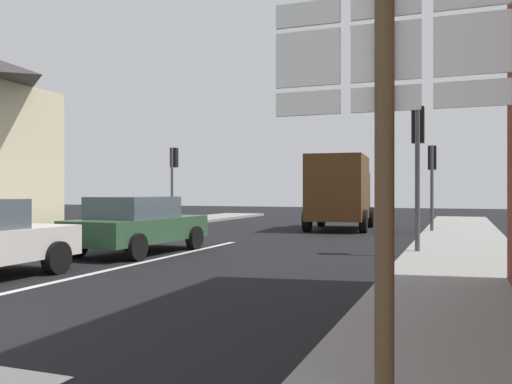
{
  "coord_description": "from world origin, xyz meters",
  "views": [
    {
      "loc": [
        6.7,
        -3.73,
        1.61
      ],
      "look_at": [
        1.63,
        9.75,
        1.59
      ],
      "focal_mm": 38.18,
      "sensor_mm": 36.0,
      "label": 1
    }
  ],
  "objects_px": {
    "traffic_light_far_right": "(432,169)",
    "delivery_truck": "(340,190)",
    "sedan_far": "(138,224)",
    "route_sign_post": "(385,137)",
    "traffic_light_near_right": "(418,145)",
    "traffic_light_far_left": "(174,168)"
  },
  "relations": [
    {
      "from": "traffic_light_near_right",
      "to": "traffic_light_far_right",
      "type": "height_order",
      "value": "traffic_light_near_right"
    },
    {
      "from": "sedan_far",
      "to": "route_sign_post",
      "type": "xyz_separation_m",
      "value": [
        7.31,
        -8.12,
        1.24
      ]
    },
    {
      "from": "route_sign_post",
      "to": "traffic_light_near_right",
      "type": "xyz_separation_m",
      "value": [
        -0.47,
        10.07,
        0.75
      ]
    },
    {
      "from": "sedan_far",
      "to": "route_sign_post",
      "type": "relative_size",
      "value": 1.34
    },
    {
      "from": "traffic_light_near_right",
      "to": "traffic_light_far_left",
      "type": "distance_m",
      "value": 14.04
    },
    {
      "from": "delivery_truck",
      "to": "route_sign_post",
      "type": "bearing_deg",
      "value": -77.23
    },
    {
      "from": "sedan_far",
      "to": "traffic_light_far_left",
      "type": "relative_size",
      "value": 1.18
    },
    {
      "from": "sedan_far",
      "to": "traffic_light_far_right",
      "type": "distance_m",
      "value": 11.7
    },
    {
      "from": "delivery_truck",
      "to": "route_sign_post",
      "type": "distance_m",
      "value": 18.97
    },
    {
      "from": "route_sign_post",
      "to": "sedan_far",
      "type": "bearing_deg",
      "value": 131.99
    },
    {
      "from": "traffic_light_near_right",
      "to": "traffic_light_far_left",
      "type": "relative_size",
      "value": 1.03
    },
    {
      "from": "sedan_far",
      "to": "traffic_light_far_left",
      "type": "distance_m",
      "value": 11.26
    },
    {
      "from": "delivery_truck",
      "to": "route_sign_post",
      "type": "xyz_separation_m",
      "value": [
        4.19,
        -18.5,
        0.35
      ]
    },
    {
      "from": "delivery_truck",
      "to": "traffic_light_far_right",
      "type": "distance_m",
      "value": 3.95
    },
    {
      "from": "delivery_truck",
      "to": "traffic_light_near_right",
      "type": "height_order",
      "value": "traffic_light_near_right"
    },
    {
      "from": "traffic_light_far_right",
      "to": "delivery_truck",
      "type": "bearing_deg",
      "value": 164.34
    },
    {
      "from": "sedan_far",
      "to": "traffic_light_far_right",
      "type": "height_order",
      "value": "traffic_light_far_right"
    },
    {
      "from": "traffic_light_far_right",
      "to": "route_sign_post",
      "type": "bearing_deg",
      "value": -88.45
    },
    {
      "from": "traffic_light_near_right",
      "to": "traffic_light_far_right",
      "type": "bearing_deg",
      "value": 90.0
    },
    {
      "from": "sedan_far",
      "to": "route_sign_post",
      "type": "distance_m",
      "value": 10.99
    },
    {
      "from": "traffic_light_far_right",
      "to": "sedan_far",
      "type": "bearing_deg",
      "value": -126.2
    },
    {
      "from": "route_sign_post",
      "to": "delivery_truck",
      "type": "bearing_deg",
      "value": 102.77
    }
  ]
}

